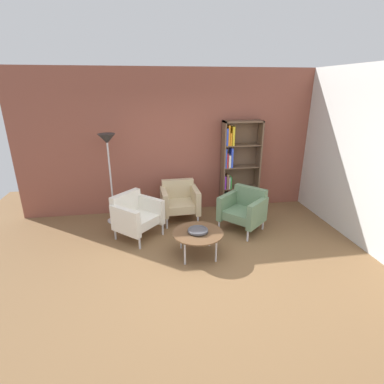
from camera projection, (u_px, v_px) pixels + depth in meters
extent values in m
plane|color=brown|center=(199.00, 273.00, 4.25)|extent=(8.32, 8.32, 0.00)
cube|color=brown|center=(178.00, 143.00, 6.04)|extent=(6.40, 0.12, 2.90)
cube|color=silver|center=(367.00, 159.00, 4.74)|extent=(0.12, 5.20, 2.90)
cube|color=brown|center=(223.00, 167.00, 6.13)|extent=(0.03, 0.30, 1.90)
cube|color=brown|center=(258.00, 166.00, 6.24)|extent=(0.03, 0.30, 1.90)
cube|color=brown|center=(243.00, 121.00, 5.87)|extent=(0.80, 0.30, 0.03)
cube|color=brown|center=(238.00, 207.00, 6.51)|extent=(0.80, 0.30, 0.03)
cube|color=brown|center=(238.00, 165.00, 6.32)|extent=(0.80, 0.02, 1.90)
cube|color=brown|center=(239.00, 187.00, 6.34)|extent=(0.76, 0.28, 0.02)
cube|color=brown|center=(241.00, 167.00, 6.19)|extent=(0.76, 0.28, 0.02)
cube|color=brown|center=(242.00, 145.00, 6.03)|extent=(0.76, 0.28, 0.02)
cube|color=black|center=(223.00, 200.00, 6.36)|extent=(0.04, 0.23, 0.35)
cube|color=black|center=(226.00, 201.00, 6.35)|extent=(0.03, 0.18, 0.33)
cube|color=white|center=(227.00, 202.00, 6.38)|extent=(0.02, 0.20, 0.26)
cube|color=red|center=(229.00, 199.00, 6.36)|extent=(0.02, 0.22, 0.41)
cube|color=purple|center=(231.00, 201.00, 6.38)|extent=(0.04, 0.20, 0.30)
cube|color=purple|center=(224.00, 182.00, 6.22)|extent=(0.04, 0.23, 0.27)
cube|color=olive|center=(227.00, 181.00, 6.19)|extent=(0.04, 0.18, 0.31)
cube|color=white|center=(228.00, 182.00, 6.24)|extent=(0.02, 0.24, 0.26)
cube|color=green|center=(230.00, 182.00, 6.25)|extent=(0.02, 0.25, 0.26)
cube|color=blue|center=(225.00, 158.00, 6.02)|extent=(0.03, 0.19, 0.39)
cube|color=red|center=(226.00, 160.00, 6.06)|extent=(0.02, 0.24, 0.30)
cube|color=white|center=(229.00, 161.00, 6.07)|extent=(0.04, 0.23, 0.26)
cube|color=blue|center=(231.00, 158.00, 6.04)|extent=(0.04, 0.19, 0.40)
cube|color=blue|center=(226.00, 137.00, 5.87)|extent=(0.04, 0.19, 0.34)
cube|color=orange|center=(228.00, 135.00, 5.86)|extent=(0.03, 0.17, 0.40)
cube|color=orange|center=(230.00, 139.00, 5.92)|extent=(0.03, 0.23, 0.25)
cube|color=yellow|center=(233.00, 136.00, 5.88)|extent=(0.04, 0.19, 0.37)
cylinder|color=brown|center=(198.00, 233.00, 4.59)|extent=(0.80, 0.80, 0.02)
cylinder|color=silver|center=(185.00, 253.00, 4.40)|extent=(0.03, 0.03, 0.38)
cylinder|color=silver|center=(216.00, 251.00, 4.47)|extent=(0.03, 0.03, 0.38)
cylinder|color=silver|center=(181.00, 238.00, 4.84)|extent=(0.03, 0.03, 0.38)
cylinder|color=silver|center=(209.00, 236.00, 4.91)|extent=(0.03, 0.03, 0.38)
cylinder|color=#4C4C51|center=(198.00, 232.00, 4.58)|extent=(0.13, 0.13, 0.02)
cylinder|color=#4C4C51|center=(198.00, 231.00, 4.57)|extent=(0.32, 0.32, 0.02)
torus|color=#4C4C51|center=(198.00, 230.00, 4.57)|extent=(0.32, 0.32, 0.02)
cube|color=#C6B289|center=(180.00, 206.00, 5.81)|extent=(0.66, 0.60, 0.16)
cube|color=#C6B289|center=(178.00, 188.00, 5.97)|extent=(0.64, 0.14, 0.38)
cube|color=#C6B289|center=(164.00, 202.00, 5.70)|extent=(0.12, 0.62, 0.46)
cube|color=#C6B289|center=(195.00, 200.00, 5.81)|extent=(0.12, 0.62, 0.46)
cylinder|color=silver|center=(167.00, 223.00, 5.54)|extent=(0.04, 0.04, 0.24)
cylinder|color=silver|center=(198.00, 220.00, 5.65)|extent=(0.04, 0.04, 0.24)
cylinder|color=silver|center=(164.00, 211.00, 6.07)|extent=(0.04, 0.04, 0.24)
cylinder|color=silver|center=(192.00, 208.00, 6.18)|extent=(0.04, 0.04, 0.24)
cube|color=slate|center=(242.00, 214.00, 5.42)|extent=(0.86, 0.86, 0.16)
cube|color=slate|center=(250.00, 197.00, 5.52)|extent=(0.52, 0.56, 0.38)
cube|color=slate|center=(228.00, 205.00, 5.55)|extent=(0.53, 0.49, 0.46)
cube|color=slate|center=(257.00, 214.00, 5.18)|extent=(0.53, 0.49, 0.46)
cylinder|color=silver|center=(219.00, 225.00, 5.44)|extent=(0.04, 0.04, 0.24)
cylinder|color=silver|center=(248.00, 235.00, 5.08)|extent=(0.04, 0.04, 0.24)
cylinder|color=silver|center=(235.00, 215.00, 5.86)|extent=(0.04, 0.04, 0.24)
cylinder|color=silver|center=(263.00, 224.00, 5.51)|extent=(0.04, 0.04, 0.24)
cube|color=white|center=(138.00, 220.00, 5.17)|extent=(0.86, 0.86, 0.16)
cube|color=white|center=(126.00, 203.00, 5.22)|extent=(0.53, 0.55, 0.38)
cube|color=white|center=(125.00, 221.00, 4.88)|extent=(0.52, 0.50, 0.46)
cube|color=white|center=(150.00, 209.00, 5.37)|extent=(0.52, 0.50, 0.46)
cylinder|color=silver|center=(140.00, 242.00, 4.84)|extent=(0.04, 0.04, 0.24)
cylinder|color=silver|center=(163.00, 229.00, 5.31)|extent=(0.04, 0.04, 0.24)
cylinder|color=silver|center=(115.00, 233.00, 5.15)|extent=(0.04, 0.04, 0.24)
cylinder|color=silver|center=(139.00, 221.00, 5.62)|extent=(0.04, 0.04, 0.24)
cylinder|color=silver|center=(115.00, 220.00, 5.89)|extent=(0.28, 0.28, 0.02)
cylinder|color=silver|center=(111.00, 181.00, 5.60)|extent=(0.03, 0.03, 1.65)
cone|color=#2D2D2D|center=(107.00, 139.00, 5.33)|extent=(0.32, 0.32, 0.18)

